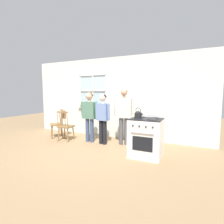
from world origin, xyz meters
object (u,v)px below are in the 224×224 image
(person_teen_center, at_px, (103,114))
(handbag, at_px, (64,114))
(kettle, at_px, (138,114))
(potted_plant, at_px, (97,105))
(person_adult_right, at_px, (124,111))
(chair_by_window, at_px, (57,124))
(stove, at_px, (146,137))
(chair_near_wall, at_px, (66,127))
(person_elderly_left, at_px, (89,112))

(person_teen_center, height_order, handbag, person_teen_center)
(kettle, bearing_deg, potted_plant, 143.64)
(handbag, bearing_deg, person_adult_right, 0.34)
(person_adult_right, relative_size, kettle, 6.60)
(person_adult_right, relative_size, handbag, 5.31)
(chair_by_window, relative_size, stove, 0.88)
(person_teen_center, xyz_separation_m, potted_plant, (-0.68, 0.83, 0.18))
(chair_near_wall, height_order, stove, stove)
(person_adult_right, distance_m, potted_plant, 1.40)
(chair_by_window, distance_m, person_teen_center, 1.85)
(stove, bearing_deg, chair_near_wall, 173.63)
(person_adult_right, height_order, kettle, person_adult_right)
(chair_near_wall, xyz_separation_m, person_teen_center, (1.26, 0.17, 0.46))
(kettle, bearing_deg, person_adult_right, 129.75)
(kettle, xyz_separation_m, potted_plant, (-1.94, 1.43, 0.06))
(chair_near_wall, distance_m, stove, 2.71)
(chair_near_wall, xyz_separation_m, handbag, (-0.37, 0.37, 0.33))
(person_adult_right, bearing_deg, handbag, 165.85)
(person_elderly_left, height_order, person_teen_center, person_elderly_left)
(person_teen_center, relative_size, stove, 1.37)
(person_elderly_left, height_order, person_adult_right, person_adult_right)
(chair_by_window, bearing_deg, potted_plant, 78.02)
(kettle, bearing_deg, stove, 38.41)
(person_teen_center, bearing_deg, potted_plant, 135.39)
(chair_by_window, xyz_separation_m, person_teen_center, (1.79, -0.03, 0.46))
(person_adult_right, relative_size, stove, 1.50)
(stove, distance_m, kettle, 0.59)
(chair_near_wall, distance_m, handbag, 0.62)
(potted_plant, bearing_deg, kettle, -36.36)
(kettle, height_order, potted_plant, potted_plant)
(chair_near_wall, relative_size, person_teen_center, 0.64)
(person_elderly_left, distance_m, stove, 2.02)
(kettle, xyz_separation_m, handbag, (-2.89, 0.80, -0.24))
(chair_by_window, relative_size, potted_plant, 4.36)
(chair_by_window, height_order, person_adult_right, person_adult_right)
(chair_by_window, relative_size, person_teen_center, 0.64)
(stove, height_order, handbag, stove)
(chair_near_wall, relative_size, person_adult_right, 0.58)
(person_elderly_left, distance_m, kettle, 1.85)
(chair_near_wall, height_order, potted_plant, potted_plant)
(person_elderly_left, distance_m, person_teen_center, 0.48)
(chair_by_window, distance_m, person_elderly_left, 1.40)
(chair_near_wall, bearing_deg, kettle, 165.38)
(chair_by_window, relative_size, handbag, 3.10)
(chair_near_wall, xyz_separation_m, person_adult_right, (1.85, 0.38, 0.54))
(chair_by_window, relative_size, kettle, 3.85)
(chair_by_window, xyz_separation_m, chair_near_wall, (0.53, -0.20, 0.00))
(chair_near_wall, relative_size, person_elderly_left, 0.62)
(chair_by_window, height_order, person_elderly_left, person_elderly_left)
(person_elderly_left, bearing_deg, chair_by_window, -178.99)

